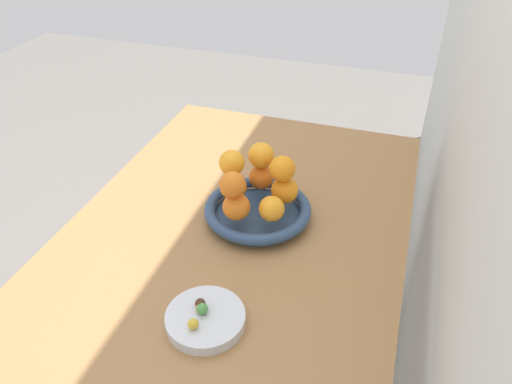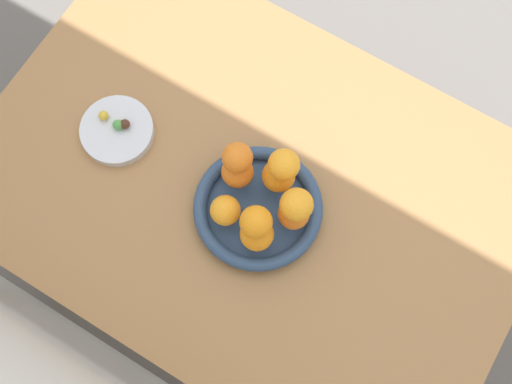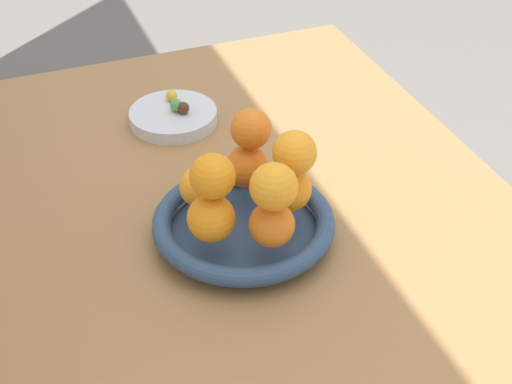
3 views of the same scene
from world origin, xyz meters
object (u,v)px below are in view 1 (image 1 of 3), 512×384
object	(u,v)px
fruit_bowl	(258,211)
orange_5	(261,155)
candy_ball_1	(200,304)
orange_1	(272,209)
orange_3	(261,177)
orange_7	(233,185)
orange_2	(285,190)
orange_6	(232,163)
candy_dish	(205,319)
candy_ball_3	(200,308)
candy_ball_2	(193,324)
orange_4	(233,187)
dining_table	(239,252)
orange_8	(282,169)
candy_ball_0	(202,309)
orange_0	(236,207)

from	to	relation	value
fruit_bowl	orange_5	bearing A→B (deg)	-168.34
candy_ball_1	orange_1	bearing A→B (deg)	168.43
orange_3	orange_7	xyz separation A→B (m)	(0.13, -0.02, 0.06)
orange_2	orange_6	size ratio (longest dim) A/B	1.07
candy_dish	candy_ball_3	size ratio (longest dim) A/B	9.09
candy_ball_1	candy_ball_2	xyz separation A→B (m)	(0.05, 0.01, -0.00)
orange_4	orange_6	world-z (taller)	orange_6
orange_1	candy_ball_3	bearing A→B (deg)	-10.64
orange_4	candy_ball_2	size ratio (longest dim) A/B	3.19
dining_table	candy_ball_2	bearing A→B (deg)	5.74
orange_2	candy_ball_1	size ratio (longest dim) A/B	3.13
orange_8	candy_ball_0	xyz separation A→B (m)	(0.35, -0.05, -0.10)
fruit_bowl	candy_ball_2	size ratio (longest dim) A/B	12.59
candy_dish	candy_ball_0	world-z (taller)	candy_ball_0
orange_0	dining_table	bearing A→B (deg)	-166.65
candy_dish	orange_3	distance (m)	0.40
orange_4	orange_1	bearing A→B (deg)	64.95
dining_table	candy_dish	distance (m)	0.31
orange_8	candy_ball_0	world-z (taller)	orange_8
candy_ball_2	candy_ball_3	size ratio (longest dim) A/B	1.22
orange_1	orange_4	xyz separation A→B (m)	(-0.05, -0.11, 0.00)
fruit_bowl	orange_2	xyz separation A→B (m)	(-0.03, 0.05, 0.05)
orange_1	orange_5	size ratio (longest dim) A/B	0.95
orange_7	candy_dish	bearing A→B (deg)	8.68
orange_6	candy_ball_3	size ratio (longest dim) A/B	3.62
orange_6	candy_ball_0	bearing A→B (deg)	10.93
orange_2	orange_5	distance (m)	0.10
orange_6	orange_8	bearing A→B (deg)	95.78
candy_ball_1	candy_ball_0	bearing A→B (deg)	39.04
orange_2	orange_8	world-z (taller)	orange_8
fruit_bowl	candy_dish	xyz separation A→B (m)	(0.33, 0.01, -0.01)
orange_1	orange_2	bearing A→B (deg)	172.88
dining_table	orange_1	world-z (taller)	orange_1
orange_8	candy_ball_1	xyz separation A→B (m)	(0.34, -0.06, -0.10)
orange_1	orange_2	xyz separation A→B (m)	(-0.07, 0.01, 0.00)
orange_3	orange_8	world-z (taller)	orange_8
candy_dish	candy_ball_2	bearing A→B (deg)	-13.56
orange_8	candy_ball_2	bearing A→B (deg)	-7.67
orange_1	candy_ball_0	world-z (taller)	orange_1
candy_dish	dining_table	bearing A→B (deg)	-172.08
candy_dish	candy_ball_0	size ratio (longest dim) A/B	6.88
orange_6	candy_ball_1	distance (m)	0.35
fruit_bowl	orange_4	size ratio (longest dim) A/B	3.95
orange_7	candy_ball_1	world-z (taller)	orange_7
orange_1	orange_7	xyz separation A→B (m)	(0.02, -0.08, 0.06)
orange_0	candy_ball_3	distance (m)	0.26
orange_5	orange_2	bearing A→B (deg)	60.54
orange_7	candy_ball_2	xyz separation A→B (m)	(0.30, 0.03, -0.10)
orange_2	candy_ball_3	size ratio (longest dim) A/B	3.87
orange_7	orange_8	world-z (taller)	orange_8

